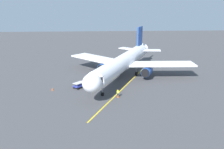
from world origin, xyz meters
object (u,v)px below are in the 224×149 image
(safety_cone_nose_left, at_px, (52,89))
(safety_cone_nose_right, at_px, (118,96))
(baggage_cart_near_nose, at_px, (79,85))
(airplane, at_px, (124,62))
(ground_crew_marshaller, at_px, (118,93))

(safety_cone_nose_left, relative_size, safety_cone_nose_right, 1.00)
(baggage_cart_near_nose, relative_size, safety_cone_nose_right, 5.17)
(safety_cone_nose_left, bearing_deg, baggage_cart_near_nose, -168.18)
(airplane, relative_size, safety_cone_nose_left, 69.10)
(ground_crew_marshaller, height_order, safety_cone_nose_right, ground_crew_marshaller)
(baggage_cart_near_nose, xyz_separation_m, safety_cone_nose_left, (5.72, 1.20, -0.38))
(airplane, xyz_separation_m, safety_cone_nose_left, (16.48, 8.67, -3.73))
(safety_cone_nose_left, height_order, safety_cone_nose_right, same)
(safety_cone_nose_right, bearing_deg, baggage_cart_near_nose, -38.09)
(ground_crew_marshaller, distance_m, safety_cone_nose_left, 14.69)
(ground_crew_marshaller, bearing_deg, safety_cone_nose_left, -20.05)
(ground_crew_marshaller, distance_m, safety_cone_nose_right, 0.62)
(airplane, relative_size, safety_cone_nose_right, 69.10)
(baggage_cart_near_nose, distance_m, safety_cone_nose_left, 5.86)
(baggage_cart_near_nose, bearing_deg, ground_crew_marshaller, 142.31)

